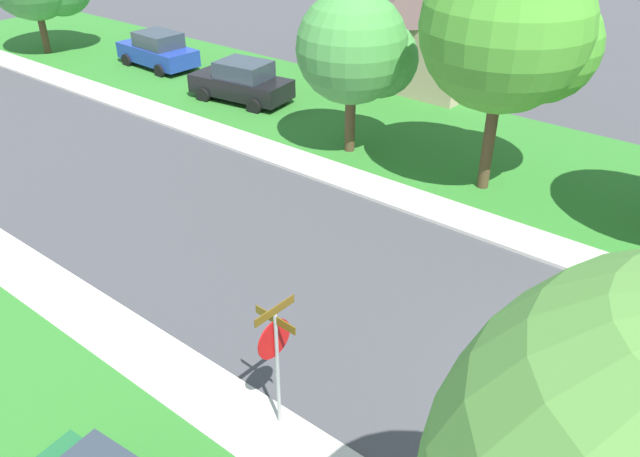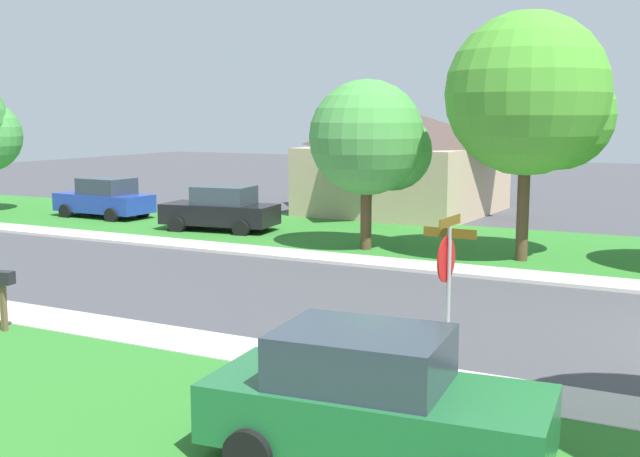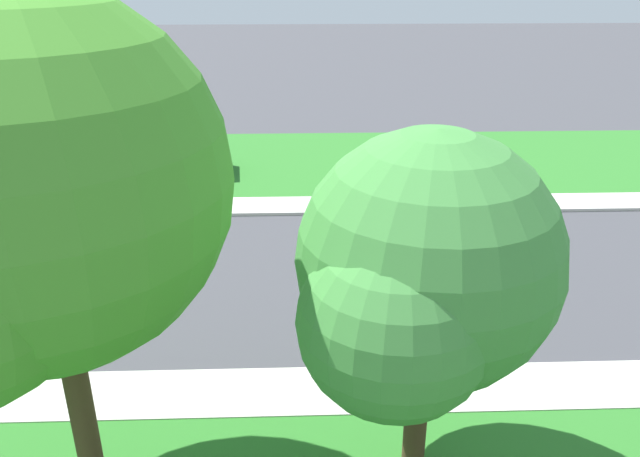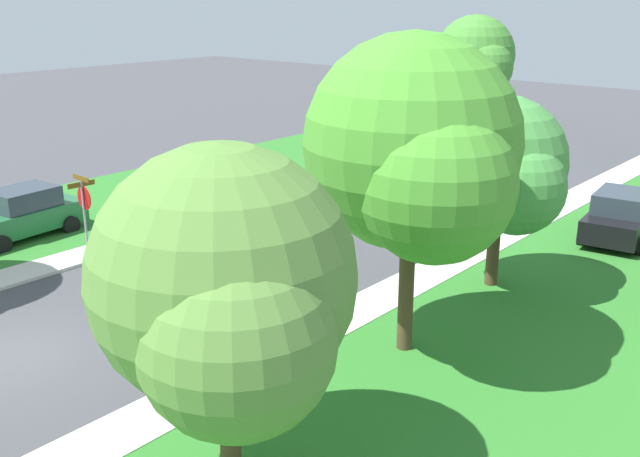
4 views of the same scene
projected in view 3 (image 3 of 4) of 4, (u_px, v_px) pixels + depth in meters
The scene contains 8 objects.
sidewalk_east at pixel (436, 389), 11.84m from camera, with size 1.40×56.00×0.10m, color beige.
sidewalk_west at pixel (377, 205), 20.43m from camera, with size 1.40×56.00×0.10m, color beige.
lawn_west at pixel (363, 161), 24.73m from camera, with size 8.00×56.00×0.08m, color #2D7528.
stop_sign_far_corner at pixel (149, 156), 19.11m from camera, with size 0.92×0.92×2.77m.
car_green_across_road at pixel (166, 153), 22.83m from camera, with size 2.33×4.45×1.76m.
tree_across_left at pixel (420, 275), 8.55m from camera, with size 3.97×3.69×5.55m.
tree_across_right at pixel (16, 202), 7.49m from camera, with size 5.16×4.80×7.43m.
mailbox at pixel (426, 165), 21.13m from camera, with size 0.32×0.52×1.31m.
Camera 3 is at (14.22, 9.48, 7.61)m, focal length 35.35 mm.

